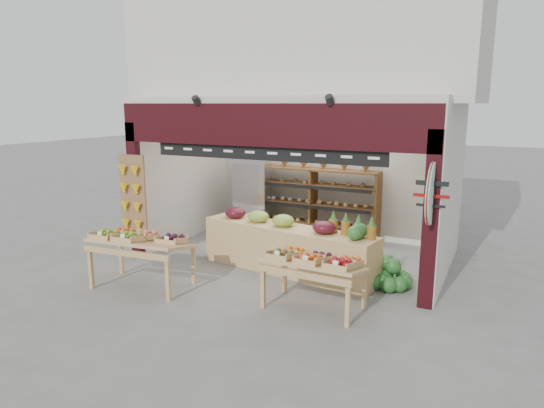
{
  "coord_description": "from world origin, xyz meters",
  "views": [
    {
      "loc": [
        3.67,
        -8.17,
        3.0
      ],
      "look_at": [
        -0.22,
        -0.2,
        1.15
      ],
      "focal_mm": 32.0,
      "sensor_mm": 36.0,
      "label": 1
    }
  ],
  "objects_px": {
    "refrigerator": "(253,197)",
    "watermelon_pile": "(390,278)",
    "mid_counter": "(287,247)",
    "cardboard_stack": "(265,233)",
    "display_table_right": "(314,261)",
    "back_shelving": "(313,187)",
    "display_table_left": "(137,240)"
  },
  "relations": [
    {
      "from": "cardboard_stack",
      "to": "display_table_left",
      "type": "relative_size",
      "value": 0.59
    },
    {
      "from": "display_table_right",
      "to": "watermelon_pile",
      "type": "relative_size",
      "value": 2.1
    },
    {
      "from": "refrigerator",
      "to": "watermelon_pile",
      "type": "xyz_separation_m",
      "value": [
        3.59,
        -1.95,
        -0.72
      ]
    },
    {
      "from": "display_table_left",
      "to": "mid_counter",
      "type": "bearing_deg",
      "value": 40.61
    },
    {
      "from": "back_shelving",
      "to": "display_table_left",
      "type": "height_order",
      "value": "back_shelving"
    },
    {
      "from": "refrigerator",
      "to": "mid_counter",
      "type": "height_order",
      "value": "refrigerator"
    },
    {
      "from": "refrigerator",
      "to": "display_table_left",
      "type": "height_order",
      "value": "refrigerator"
    },
    {
      "from": "back_shelving",
      "to": "display_table_right",
      "type": "relative_size",
      "value": 2.01
    },
    {
      "from": "mid_counter",
      "to": "display_table_right",
      "type": "distance_m",
      "value": 1.67
    },
    {
      "from": "refrigerator",
      "to": "mid_counter",
      "type": "distance_m",
      "value": 2.66
    },
    {
      "from": "refrigerator",
      "to": "cardboard_stack",
      "type": "xyz_separation_m",
      "value": [
        0.58,
        -0.56,
        -0.66
      ]
    },
    {
      "from": "back_shelving",
      "to": "display_table_right",
      "type": "bearing_deg",
      "value": -68.42
    },
    {
      "from": "cardboard_stack",
      "to": "display_table_right",
      "type": "xyz_separation_m",
      "value": [
        2.17,
        -2.7,
        0.49
      ]
    },
    {
      "from": "display_table_right",
      "to": "refrigerator",
      "type": "bearing_deg",
      "value": 130.24
    },
    {
      "from": "refrigerator",
      "to": "watermelon_pile",
      "type": "distance_m",
      "value": 4.15
    },
    {
      "from": "cardboard_stack",
      "to": "watermelon_pile",
      "type": "xyz_separation_m",
      "value": [
        3.01,
        -1.39,
        -0.06
      ]
    },
    {
      "from": "mid_counter",
      "to": "refrigerator",
      "type": "bearing_deg",
      "value": 131.54
    },
    {
      "from": "back_shelving",
      "to": "refrigerator",
      "type": "height_order",
      "value": "back_shelving"
    },
    {
      "from": "cardboard_stack",
      "to": "back_shelving",
      "type": "bearing_deg",
      "value": 52.16
    },
    {
      "from": "refrigerator",
      "to": "watermelon_pile",
      "type": "bearing_deg",
      "value": -41.79
    },
    {
      "from": "refrigerator",
      "to": "display_table_left",
      "type": "xyz_separation_m",
      "value": [
        -0.23,
        -3.65,
        -0.11
      ]
    },
    {
      "from": "back_shelving",
      "to": "mid_counter",
      "type": "xyz_separation_m",
      "value": [
        0.42,
        -2.35,
        -0.72
      ]
    },
    {
      "from": "cardboard_stack",
      "to": "display_table_right",
      "type": "distance_m",
      "value": 3.5
    },
    {
      "from": "mid_counter",
      "to": "display_table_left",
      "type": "distance_m",
      "value": 2.61
    },
    {
      "from": "mid_counter",
      "to": "watermelon_pile",
      "type": "height_order",
      "value": "mid_counter"
    },
    {
      "from": "mid_counter",
      "to": "watermelon_pile",
      "type": "relative_size",
      "value": 4.82
    },
    {
      "from": "back_shelving",
      "to": "display_table_left",
      "type": "relative_size",
      "value": 1.79
    },
    {
      "from": "back_shelving",
      "to": "display_table_left",
      "type": "bearing_deg",
      "value": -110.94
    },
    {
      "from": "cardboard_stack",
      "to": "display_table_right",
      "type": "bearing_deg",
      "value": -51.14
    },
    {
      "from": "mid_counter",
      "to": "display_table_left",
      "type": "bearing_deg",
      "value": -139.39
    },
    {
      "from": "cardboard_stack",
      "to": "watermelon_pile",
      "type": "bearing_deg",
      "value": -24.78
    },
    {
      "from": "refrigerator",
      "to": "mid_counter",
      "type": "relative_size",
      "value": 0.53
    }
  ]
}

